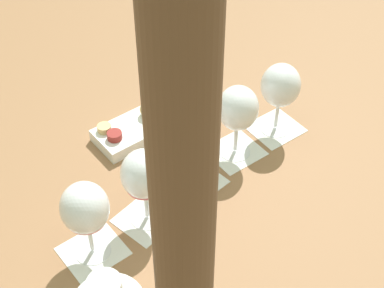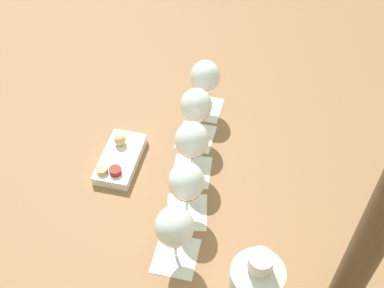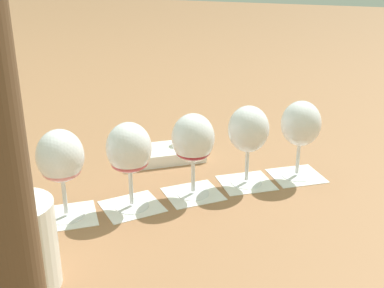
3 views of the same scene
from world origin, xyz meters
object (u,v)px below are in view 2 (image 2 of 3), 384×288
wine_glass_0 (174,229)px  wine_glass_2 (193,142)px  wine_glass_1 (186,184)px  ceramic_vase (256,284)px  wine_glass_3 (196,108)px  wine_glass_4 (205,79)px  snack_dish (120,158)px

wine_glass_0 → wine_glass_2: (0.16, -0.17, -0.00)m
wine_glass_0 → wine_glass_1: size_ratio=1.00×
ceramic_vase → wine_glass_0: bearing=17.9°
wine_glass_0 → wine_glass_3: (0.24, -0.25, -0.00)m
wine_glass_1 → wine_glass_4: same height
snack_dish → wine_glass_1: bearing=-170.3°
wine_glass_0 → wine_glass_4: (0.31, -0.34, -0.00)m
wine_glass_3 → snack_dish: size_ratio=0.84×
wine_glass_1 → snack_dish: bearing=9.7°
wine_glass_1 → wine_glass_0: bearing=129.9°
wine_glass_2 → ceramic_vase: size_ratio=0.88×
wine_glass_0 → wine_glass_2: 0.24m
wine_glass_0 → snack_dish: (0.29, -0.05, -0.09)m
wine_glass_2 → wine_glass_1: bearing=134.6°
wine_glass_2 → wine_glass_4: bearing=-46.8°
wine_glass_0 → wine_glass_1: 0.11m
wine_glass_2 → snack_dish: (0.14, 0.12, -0.09)m
snack_dish → wine_glass_2: bearing=-137.5°
wine_glass_1 → wine_glass_3: bearing=-44.0°
snack_dish → ceramic_vase: bearing=-179.2°
wine_glass_1 → ceramic_vase: bearing=172.9°
wine_glass_4 → snack_dish: (-0.02, 0.29, -0.09)m
wine_glass_4 → ceramic_vase: (-0.49, 0.28, -0.03)m
wine_glass_2 → ceramic_vase: 0.36m
wine_glass_4 → wine_glass_0: bearing=132.7°
wine_glass_1 → wine_glass_3: size_ratio=1.00×
wine_glass_0 → wine_glass_3: size_ratio=1.00×
wine_glass_4 → snack_dish: size_ratio=0.84×
ceramic_vase → snack_dish: bearing=0.8°
wine_glass_2 → wine_glass_3: (0.09, -0.08, -0.00)m
wine_glass_2 → wine_glass_4: (0.16, -0.17, 0.00)m
wine_glass_1 → ceramic_vase: (-0.25, 0.03, -0.03)m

